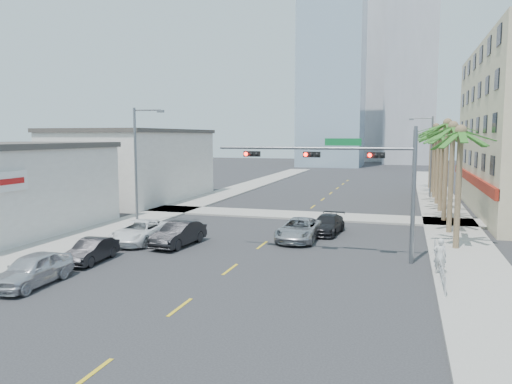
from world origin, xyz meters
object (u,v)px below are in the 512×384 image
Objects in this scene: car_parked_mid at (91,251)px; car_lane_left at (179,234)px; traffic_signal_mast at (353,169)px; car_lane_right at (327,224)px; car_parked_near at (32,270)px; pedestrian at (440,256)px; car_parked_far at (140,232)px; car_lane_center at (299,230)px.

car_lane_left is at bearing 57.60° from car_parked_mid.
car_lane_right is at bearing 109.16° from traffic_signal_mast.
traffic_signal_mast is 2.42× the size of car_lane_right.
pedestrian is (18.10, 7.04, 0.27)m from car_parked_near.
car_parked_mid is at bearing -112.83° from car_lane_left.
car_parked_mid is 16.14m from car_lane_right.
traffic_signal_mast reaches higher than pedestrian.
traffic_signal_mast is at bearing 15.35° from car_parked_mid.
car_parked_near is at bearing -93.61° from car_parked_far.
pedestrian reaches higher than car_parked_mid.
traffic_signal_mast is at bearing 3.65° from car_lane_left.
car_lane_center reaches higher than car_lane_right.
car_lane_center is 10.49m from pedestrian.
car_parked_far is 2.96× the size of pedestrian.
car_parked_near is at bearing -125.09° from car_lane_center.
car_lane_left is (2.80, -0.08, 0.03)m from car_parked_far.
car_lane_left reaches higher than car_parked_far.
car_lane_right is 11.50m from pedestrian.
car_parked_mid is 0.85× the size of car_lane_left.
traffic_signal_mast reaches higher than car_lane_center.
car_parked_mid is 0.74× the size of car_lane_center.
traffic_signal_mast is 2.11× the size of car_lane_center.
car_parked_near reaches higher than car_lane_right.
traffic_signal_mast is at bearing -25.57° from pedestrian.
car_lane_left is at bearing -9.53° from pedestrian.
car_lane_left is 0.87× the size of car_lane_center.
pedestrian is (4.52, -2.17, -4.04)m from traffic_signal_mast.
car_parked_mid is 5.82m from car_lane_left.
car_lane_right is (11.16, 16.20, -0.09)m from car_parked_near.
car_lane_center is (9.75, 3.67, 0.01)m from car_parked_far.
car_parked_mid is at bearing -136.79° from car_lane_center.
car_parked_mid is at bearing 88.03° from car_parked_near.
car_lane_right is (1.41, 2.81, -0.06)m from car_lane_center.
car_lane_left is at bearing 177.73° from traffic_signal_mast.
car_parked_near is at bearing -93.65° from car_parked_mid.
car_parked_mid is 5.18m from car_parked_far.
car_lane_left is (2.80, 5.10, 0.12)m from car_parked_mid.
car_parked_mid is 18.28m from pedestrian.
car_parked_far is 12.90m from car_lane_right.
pedestrian is (18.10, 2.51, 0.39)m from car_parked_mid.
pedestrian is (15.30, -2.60, 0.27)m from car_lane_left.
car_lane_center reaches higher than car_parked_far.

